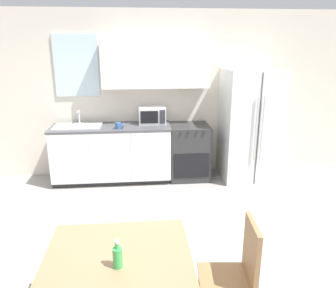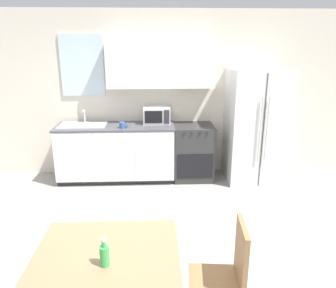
{
  "view_description": "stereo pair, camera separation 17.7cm",
  "coord_description": "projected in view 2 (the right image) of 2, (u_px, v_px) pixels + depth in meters",
  "views": [
    {
      "loc": [
        0.0,
        -3.03,
        2.17
      ],
      "look_at": [
        0.35,
        0.6,
        1.05
      ],
      "focal_mm": 35.0,
      "sensor_mm": 36.0,
      "label": 1
    },
    {
      "loc": [
        0.18,
        -3.05,
        2.17
      ],
      "look_at": [
        0.35,
        0.6,
        1.05
      ],
      "focal_mm": 35.0,
      "sensor_mm": 36.0,
      "label": 2
    }
  ],
  "objects": [
    {
      "name": "kitchen_sink",
      "position": [
        83.0,
        125.0,
        5.21
      ],
      "size": [
        0.73,
        0.45,
        0.23
      ],
      "color": "#B7BABC",
      "rests_on": "kitchen_counter"
    },
    {
      "name": "drink_bottle",
      "position": [
        105.0,
        255.0,
        2.2
      ],
      "size": [
        0.07,
        0.07,
        0.21
      ],
      "color": "#3FB259",
      "rests_on": "dining_table"
    },
    {
      "name": "microwave",
      "position": [
        157.0,
        115.0,
        5.35
      ],
      "size": [
        0.43,
        0.32,
        0.27
      ],
      "color": "silver",
      "rests_on": "kitchen_counter"
    },
    {
      "name": "dining_chair_side",
      "position": [
        229.0,
        272.0,
        2.45
      ],
      "size": [
        0.44,
        0.44,
        0.93
      ],
      "rotation": [
        0.0,
        0.0,
        1.47
      ],
      "color": "#997047",
      "rests_on": "ground_plane"
    },
    {
      "name": "refrigerator",
      "position": [
        255.0,
        126.0,
        5.27
      ],
      "size": [
        0.89,
        0.81,
        1.8
      ],
      "color": "silver",
      "rests_on": "ground_plane"
    },
    {
      "name": "kitchen_counter",
      "position": [
        116.0,
        152.0,
        5.36
      ],
      "size": [
        1.89,
        0.66,
        0.92
      ],
      "color": "#333333",
      "rests_on": "ground_plane"
    },
    {
      "name": "oven_range",
      "position": [
        193.0,
        152.0,
        5.43
      ],
      "size": [
        0.64,
        0.64,
        0.9
      ],
      "color": "#2D2D2D",
      "rests_on": "ground_plane"
    },
    {
      "name": "wall_back",
      "position": [
        145.0,
        90.0,
        5.4
      ],
      "size": [
        12.0,
        0.38,
        2.7
      ],
      "color": "beige",
      "rests_on": "ground_plane"
    },
    {
      "name": "ground_plane",
      "position": [
        139.0,
        253.0,
        3.54
      ],
      "size": [
        12.0,
        12.0,
        0.0
      ],
      "primitive_type": "plane",
      "color": "gray"
    },
    {
      "name": "coffee_mug",
      "position": [
        123.0,
        125.0,
        5.06
      ],
      "size": [
        0.13,
        0.09,
        0.09
      ],
      "color": "#335999",
      "rests_on": "kitchen_counter"
    },
    {
      "name": "dining_table",
      "position": [
        106.0,
        269.0,
        2.33
      ],
      "size": [
        1.04,
        0.99,
        0.73
      ],
      "color": "#997551",
      "rests_on": "ground_plane"
    }
  ]
}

